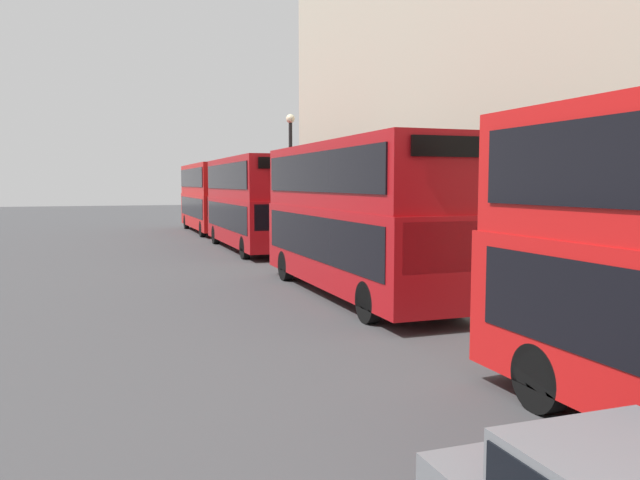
{
  "coord_description": "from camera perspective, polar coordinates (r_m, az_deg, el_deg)",
  "views": [
    {
      "loc": [
        -5.4,
        2.35,
        3.27
      ],
      "look_at": [
        0.48,
        19.0,
        1.67
      ],
      "focal_mm": 35.0,
      "sensor_mm": 36.0,
      "label": 1
    }
  ],
  "objects": [
    {
      "name": "bus_second_in_queue",
      "position": [
        18.06,
        3.37,
        2.54
      ],
      "size": [
        2.59,
        10.1,
        4.42
      ],
      "color": "#A80F14",
      "rests_on": "ground"
    },
    {
      "name": "bus_third_in_queue",
      "position": [
        30.83,
        -6.34,
        3.68
      ],
      "size": [
        2.59,
        10.44,
        4.51
      ],
      "color": "#A80F14",
      "rests_on": "ground"
    },
    {
      "name": "bus_trailing",
      "position": [
        42.57,
        -10.01,
        4.07
      ],
      "size": [
        2.59,
        10.72,
        4.55
      ],
      "color": "red",
      "rests_on": "ground"
    },
    {
      "name": "street_lamp",
      "position": [
        31.27,
        -2.7,
        6.73
      ],
      "size": [
        0.44,
        0.44,
        6.69
      ],
      "color": "black",
      "rests_on": "ground"
    },
    {
      "name": "pedestrian",
      "position": [
        25.45,
        2.63,
        -0.4
      ],
      "size": [
        0.36,
        0.36,
        1.73
      ],
      "color": "#334C6B",
      "rests_on": "ground"
    }
  ]
}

